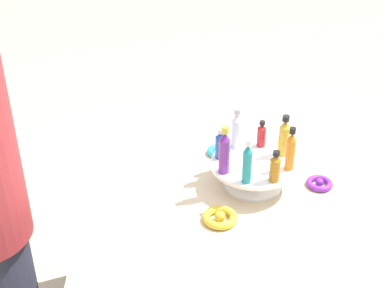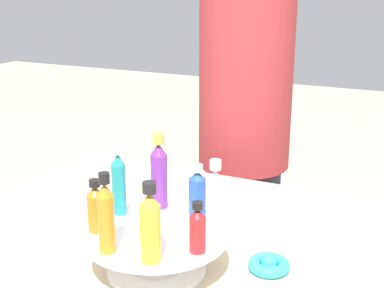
% 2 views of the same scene
% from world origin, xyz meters
% --- Properties ---
extents(display_stand, '(0.27, 0.27, 0.08)m').
position_xyz_m(display_stand, '(0.00, 0.00, 0.85)').
color(display_stand, white).
rests_on(display_stand, party_table).
extents(bottle_clear, '(0.03, 0.03, 0.14)m').
position_xyz_m(bottle_clear, '(0.10, 0.04, 0.94)').
color(bottle_clear, silver).
rests_on(bottle_clear, display_stand).
extents(bottle_blue, '(0.03, 0.03, 0.10)m').
position_xyz_m(bottle_blue, '(0.04, 0.10, 0.93)').
color(bottle_blue, '#234CAD').
rests_on(bottle_blue, display_stand).
extents(bottle_purple, '(0.03, 0.03, 0.15)m').
position_xyz_m(bottle_purple, '(-0.04, 0.10, 0.95)').
color(bottle_purple, '#702D93').
rests_on(bottle_purple, display_stand).
extents(bottle_teal, '(0.03, 0.03, 0.14)m').
position_xyz_m(bottle_teal, '(-0.10, 0.04, 0.94)').
color(bottle_teal, teal).
rests_on(bottle_teal, display_stand).
extents(bottle_amber, '(0.03, 0.03, 0.10)m').
position_xyz_m(bottle_amber, '(-0.10, -0.04, 0.92)').
color(bottle_amber, '#AD6B19').
rests_on(bottle_amber, display_stand).
extents(bottle_orange, '(0.03, 0.03, 0.14)m').
position_xyz_m(bottle_orange, '(-0.04, -0.10, 0.94)').
color(bottle_orange, orange).
rests_on(bottle_orange, display_stand).
extents(bottle_gold, '(0.03, 0.03, 0.14)m').
position_xyz_m(bottle_gold, '(0.04, -0.10, 0.94)').
color(bottle_gold, gold).
rests_on(bottle_gold, display_stand).
extents(bottle_red, '(0.03, 0.03, 0.09)m').
position_xyz_m(bottle_red, '(0.10, -0.04, 0.92)').
color(bottle_red, '#B21E23').
rests_on(bottle_red, display_stand).
extents(ribbon_bow_teal, '(0.08, 0.08, 0.03)m').
position_xyz_m(ribbon_bow_teal, '(0.19, 0.09, 0.81)').
color(ribbon_bow_teal, '#2DB7CC').
rests_on(ribbon_bow_teal, party_table).
extents(ribbon_bow_gold, '(0.10, 0.10, 0.03)m').
position_xyz_m(ribbon_bow_gold, '(-0.17, 0.12, 0.81)').
color(ribbon_bow_gold, gold).
rests_on(ribbon_bow_gold, party_table).
extents(person_figure, '(0.30, 0.30, 1.74)m').
position_xyz_m(person_figure, '(-0.12, 0.82, 0.88)').
color(person_figure, '#282D42').
rests_on(person_figure, ground_plane).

